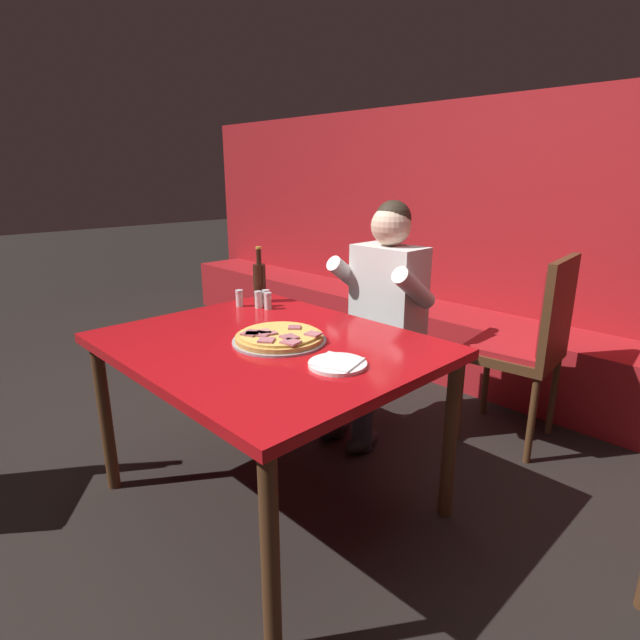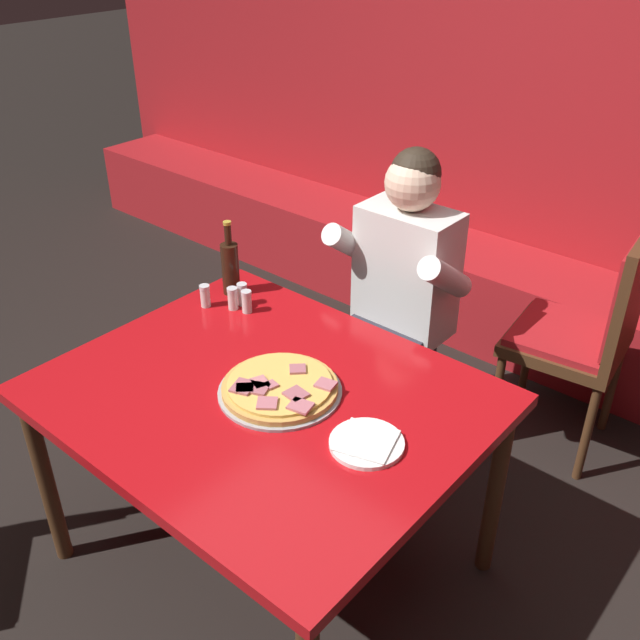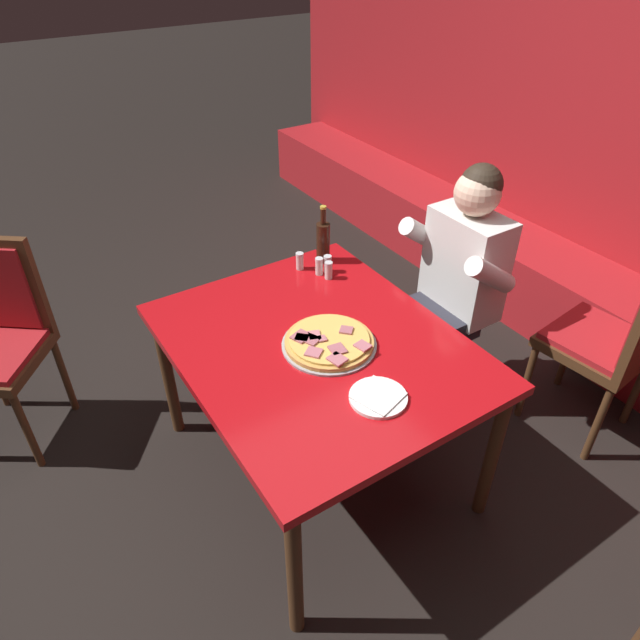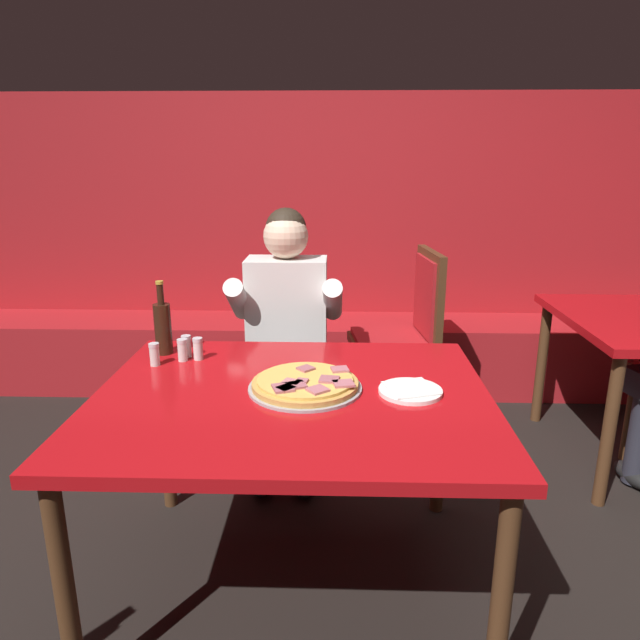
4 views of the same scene
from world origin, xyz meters
TOP-DOWN VIEW (x-y plane):
  - ground_plane at (0.00, 0.00)m, footprint 24.00×24.00m
  - booth_bench at (0.00, 1.86)m, footprint 6.46×0.48m
  - main_dining_table at (0.00, 0.00)m, footprint 1.30×1.06m
  - pizza at (0.04, 0.03)m, footprint 0.38×0.38m
  - plate_white_paper at (0.39, 0.01)m, footprint 0.21×0.21m
  - beer_bottle at (-0.53, 0.37)m, footprint 0.07×0.07m
  - shaker_oregano at (-0.44, 0.34)m, footprint 0.04×0.04m
  - shaker_black_pepper at (-0.38, 0.31)m, footprint 0.04×0.04m
  - shaker_parmesan at (-0.53, 0.24)m, footprint 0.04×0.04m
  - shaker_red_pepper_flakes at (-0.44, 0.29)m, footprint 0.04×0.04m
  - diner_seated_blue_shirt at (-0.09, 0.82)m, footprint 0.53×0.53m
  - dining_chair_side_aisle at (0.53, 1.29)m, footprint 0.49×0.49m

SIDE VIEW (x-z plane):
  - ground_plane at x=0.00m, z-range 0.00..0.00m
  - booth_bench at x=0.00m, z-range 0.00..0.46m
  - dining_chair_side_aisle at x=0.53m, z-range 0.08..1.10m
  - main_dining_table at x=0.00m, z-range 0.30..1.05m
  - diner_seated_blue_shirt at x=-0.09m, z-range 0.07..1.34m
  - plate_white_paper at x=0.39m, z-range 0.75..0.77m
  - pizza at x=0.04m, z-range 0.75..0.79m
  - shaker_oregano at x=-0.44m, z-range 0.75..0.83m
  - shaker_black_pepper at x=-0.38m, z-range 0.75..0.83m
  - shaker_parmesan at x=-0.53m, z-range 0.75..0.83m
  - shaker_red_pepper_flakes at x=-0.44m, z-range 0.75..0.83m
  - beer_bottle at x=-0.53m, z-range 0.72..1.01m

